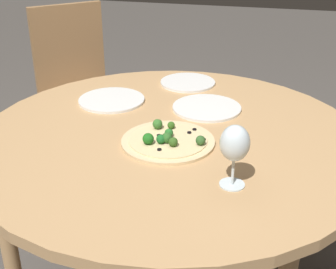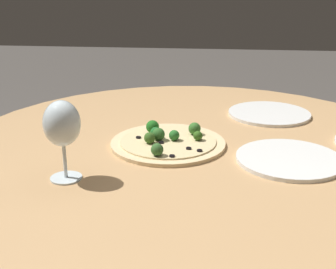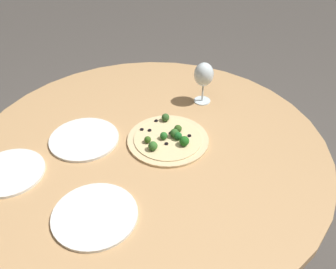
# 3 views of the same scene
# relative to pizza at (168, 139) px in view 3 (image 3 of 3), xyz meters

# --- Properties ---
(ground_plane) EXTENTS (12.00, 12.00, 0.00)m
(ground_plane) POSITION_rel_pizza_xyz_m (-0.01, 0.07, -0.74)
(ground_plane) COLOR #4C4742
(dining_table) EXTENTS (1.32, 1.32, 0.73)m
(dining_table) POSITION_rel_pizza_xyz_m (-0.01, 0.07, -0.07)
(dining_table) COLOR tan
(dining_table) RESTS_ON ground_plane
(pizza) EXTENTS (0.31, 0.31, 0.05)m
(pizza) POSITION_rel_pizza_xyz_m (0.00, 0.00, 0.00)
(pizza) COLOR #DBBC89
(pizza) RESTS_ON dining_table
(wine_glass) EXTENTS (0.08, 0.08, 0.18)m
(wine_glass) POSITION_rel_pizza_xyz_m (0.23, -0.20, 0.12)
(wine_glass) COLOR silver
(wine_glass) RESTS_ON dining_table
(plate_near) EXTENTS (0.26, 0.26, 0.01)m
(plate_near) POSITION_rel_pizza_xyz_m (-0.30, 0.30, -0.01)
(plate_near) COLOR silver
(plate_near) RESTS_ON dining_table
(plate_far) EXTENTS (0.26, 0.26, 0.01)m
(plate_far) POSITION_rel_pizza_xyz_m (0.08, 0.31, -0.01)
(plate_far) COLOR silver
(plate_far) RESTS_ON dining_table
(plate_side) EXTENTS (0.24, 0.24, 0.01)m
(plate_side) POSITION_rel_pizza_xyz_m (-0.05, 0.56, -0.01)
(plate_side) COLOR silver
(plate_side) RESTS_ON dining_table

